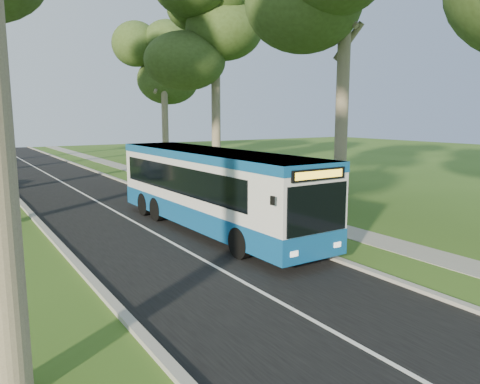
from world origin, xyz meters
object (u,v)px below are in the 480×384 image
(bus, at_px, (212,190))
(bus_shelter, at_px, (288,183))
(litter_bin, at_px, (284,219))
(bus_stop_sign, at_px, (319,203))

(bus, relative_size, bus_shelter, 4.05)
(bus, distance_m, litter_bin, 3.11)
(bus, relative_size, litter_bin, 14.33)
(bus, height_order, bus_shelter, bus)
(bus_shelter, bearing_deg, litter_bin, -140.91)
(litter_bin, bearing_deg, bus_shelter, 45.65)
(bus, xyz_separation_m, litter_bin, (2.52, -1.36, -1.22))
(bus_shelter, relative_size, litter_bin, 3.54)
(bus_stop_sign, xyz_separation_m, litter_bin, (0.26, 2.29, -1.06))
(litter_bin, bearing_deg, bus, 151.69)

